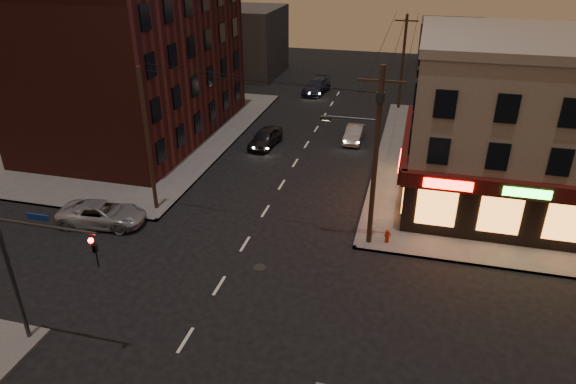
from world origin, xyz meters
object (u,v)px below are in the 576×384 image
(sedan_near, at_px, (265,138))
(sedan_far, at_px, (316,86))
(sedan_mid, at_px, (354,134))
(suv_cross, at_px, (102,214))
(fire_hydrant, at_px, (387,235))

(sedan_near, relative_size, sedan_far, 0.85)
(sedan_near, distance_m, sedan_far, 16.80)
(sedan_mid, bearing_deg, sedan_far, 115.16)
(suv_cross, height_order, sedan_far, sedan_far)
(sedan_far, distance_m, fire_hydrant, 31.31)
(suv_cross, relative_size, sedan_mid, 1.31)
(fire_hydrant, bearing_deg, sedan_far, 109.01)
(sedan_mid, bearing_deg, fire_hydrant, -74.32)
(sedan_near, distance_m, fire_hydrant, 16.93)
(suv_cross, xyz_separation_m, sedan_mid, (12.76, 17.80, -0.07))
(sedan_mid, distance_m, sedan_far, 15.10)
(sedan_far, bearing_deg, fire_hydrant, -63.66)
(suv_cross, distance_m, sedan_far, 32.29)
(sedan_near, bearing_deg, sedan_mid, 29.11)
(sedan_near, relative_size, sedan_mid, 1.11)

